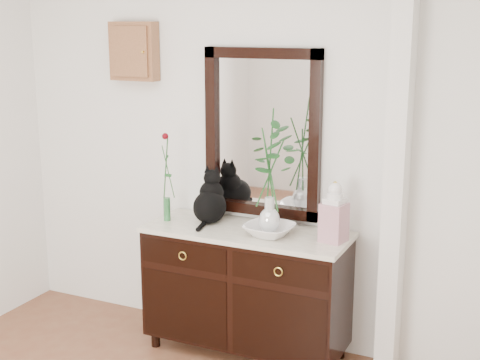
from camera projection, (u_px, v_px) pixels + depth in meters
The scene contains 10 objects.
wall_back at pixel (249, 145), 4.42m from camera, with size 3.60×0.04×2.70m, color white.
pilaster at pixel (398, 161), 3.94m from camera, with size 0.12×0.20×2.70m, color white.
sideboard at pixel (246, 285), 4.36m from camera, with size 1.33×0.52×0.82m.
wall_mirror at pixel (262, 133), 4.34m from camera, with size 0.80×0.06×1.10m.
key_cabinet at pixel (134, 51), 4.59m from camera, with size 0.35×0.10×0.40m, color brown.
cat at pixel (210, 196), 4.40m from camera, with size 0.25×0.30×0.35m, color black, non-canonical shape.
lotus_bowl at pixel (269, 230), 4.15m from camera, with size 0.30×0.30×0.07m, color silver.
vase_branches at pixel (270, 170), 4.06m from camera, with size 0.38×0.38×0.79m, color silver, non-canonical shape.
bud_vase_rose at pixel (166, 176), 4.41m from camera, with size 0.07×0.07×0.61m, color #2D6C39, non-canonical shape.
ginger_jar at pixel (334, 211), 4.01m from camera, with size 0.14×0.14×0.38m, color silver, non-canonical shape.
Camera 1 is at (1.79, -1.99, 2.15)m, focal length 50.00 mm.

